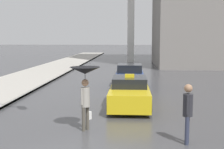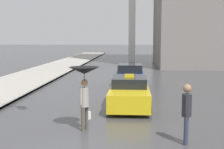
{
  "view_description": "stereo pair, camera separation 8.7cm",
  "coord_description": "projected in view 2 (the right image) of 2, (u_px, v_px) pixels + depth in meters",
  "views": [
    {
      "loc": [
        1.32,
        -7.63,
        3.2
      ],
      "look_at": [
        0.38,
        7.9,
        1.4
      ],
      "focal_mm": 50.0,
      "sensor_mm": 36.0,
      "label": 1
    },
    {
      "loc": [
        1.41,
        -7.62,
        3.2
      ],
      "look_at": [
        0.38,
        7.9,
        1.4
      ],
      "focal_mm": 50.0,
      "sensor_mm": 36.0,
      "label": 2
    }
  ],
  "objects": [
    {
      "name": "pedestrian_man",
      "position": [
        187.0,
        109.0,
        9.4
      ],
      "size": [
        0.36,
        0.45,
        1.84
      ],
      "rotation": [
        0.0,
        0.0,
        -1.83
      ],
      "color": "#2D3347",
      "rests_on": "ground_plane"
    },
    {
      "name": "taxi",
      "position": [
        129.0,
        93.0,
        14.74
      ],
      "size": [
        1.91,
        4.7,
        1.54
      ],
      "rotation": [
        0.0,
        0.0,
        3.14
      ],
      "color": "gold",
      "rests_on": "ground_plane"
    },
    {
      "name": "pedestrian_with_umbrella",
      "position": [
        84.0,
        80.0,
        10.73
      ],
      "size": [
        1.06,
        1.06,
        2.23
      ],
      "rotation": [
        0.0,
        0.0,
        1.06
      ],
      "color": "#4C473D",
      "rests_on": "ground_plane"
    },
    {
      "name": "sedan_red",
      "position": [
        130.0,
        76.0,
        20.7
      ],
      "size": [
        1.91,
        4.36,
        1.49
      ],
      "rotation": [
        0.0,
        0.0,
        3.14
      ],
      "color": "navy",
      "rests_on": "ground_plane"
    }
  ]
}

